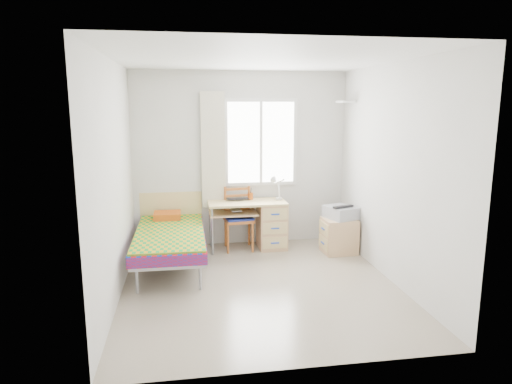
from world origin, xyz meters
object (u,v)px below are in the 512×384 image
cabinet (339,236)px  printer (341,212)px  chair (239,214)px  bed (170,235)px  desk (267,222)px

cabinet → printer: printer is taller
chair → printer: bearing=-21.6°
bed → desk: bearing=20.9°
bed → chair: bearing=29.5°
bed → printer: size_ratio=3.72×
desk → printer: bearing=-20.1°
bed → desk: size_ratio=1.68×
chair → cabinet: chair is taller
chair → printer: (1.43, -0.39, 0.08)m
bed → desk: bed is taller
bed → cabinet: size_ratio=3.83×
cabinet → printer: (0.03, 0.04, 0.34)m
cabinet → chair: bearing=161.0°
chair → cabinet: 1.49m
chair → cabinet: (1.40, -0.43, -0.27)m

